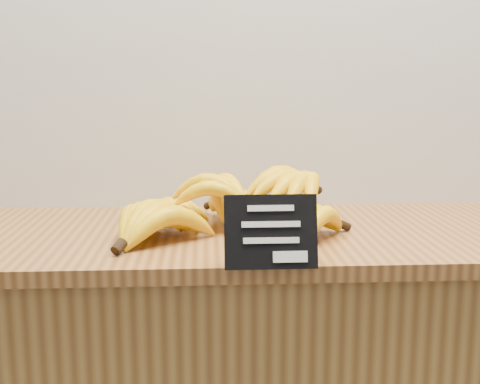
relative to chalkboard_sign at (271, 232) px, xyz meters
The scene contains 3 objects.
counter_top 0.28m from the chalkboard_sign, 98.28° to the left, with size 1.55×0.54×0.03m, color #96622E.
chalkboard_sign is the anchor object (origin of this frame).
banana_pile 0.27m from the chalkboard_sign, 102.42° to the left, with size 0.56×0.36×0.12m.
Camera 1 is at (0.04, 1.51, 1.24)m, focal length 45.00 mm.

